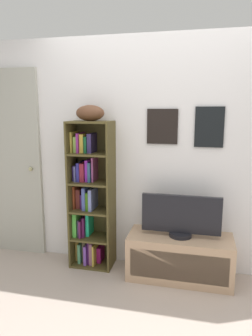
{
  "coord_description": "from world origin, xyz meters",
  "views": [
    {
      "loc": [
        0.37,
        -2.0,
        1.66
      ],
      "look_at": [
        -0.3,
        0.85,
        1.09
      ],
      "focal_mm": 33.34,
      "sensor_mm": 36.0,
      "label": 1
    }
  ],
  "objects_px": {
    "football": "(90,113)",
    "television": "(181,216)",
    "bookshelf": "(89,199)",
    "tv_stand": "(180,257)",
    "door": "(6,164)"
  },
  "relations": [
    {
      "from": "bookshelf",
      "to": "football",
      "type": "relative_size",
      "value": 5.23
    },
    {
      "from": "football",
      "to": "tv_stand",
      "type": "height_order",
      "value": "football"
    },
    {
      "from": "football",
      "to": "door",
      "type": "xyz_separation_m",
      "value": [
        -1.06,
        0.12,
        -0.57
      ]
    },
    {
      "from": "football",
      "to": "television",
      "type": "height_order",
      "value": "football"
    },
    {
      "from": "bookshelf",
      "to": "football",
      "type": "bearing_deg",
      "value": -38.22
    },
    {
      "from": "bookshelf",
      "to": "door",
      "type": "relative_size",
      "value": 0.74
    },
    {
      "from": "television",
      "to": "door",
      "type": "xyz_separation_m",
      "value": [
        -1.98,
        0.19,
        0.4
      ]
    },
    {
      "from": "door",
      "to": "tv_stand",
      "type": "bearing_deg",
      "value": -5.42
    },
    {
      "from": "television",
      "to": "door",
      "type": "relative_size",
      "value": 0.36
    },
    {
      "from": "bookshelf",
      "to": "television",
      "type": "distance_m",
      "value": 0.97
    },
    {
      "from": "door",
      "to": "television",
      "type": "bearing_deg",
      "value": -5.39
    },
    {
      "from": "tv_stand",
      "to": "door",
      "type": "xyz_separation_m",
      "value": [
        -1.98,
        0.19,
        0.82
      ]
    },
    {
      "from": "tv_stand",
      "to": "television",
      "type": "height_order",
      "value": "television"
    },
    {
      "from": "bookshelf",
      "to": "door",
      "type": "bearing_deg",
      "value": 174.82
    },
    {
      "from": "bookshelf",
      "to": "football",
      "type": "xyz_separation_m",
      "value": [
        0.04,
        -0.03,
        0.89
      ]
    }
  ]
}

